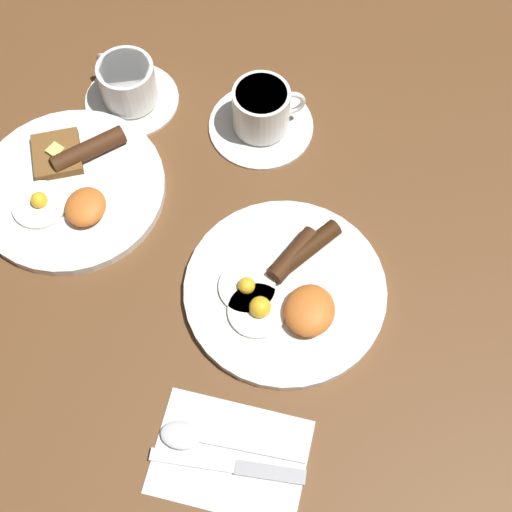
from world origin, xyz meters
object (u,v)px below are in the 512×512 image
(breakfast_plate_far, at_px, (71,186))
(teacup_near, at_px, (262,113))
(breakfast_plate_near, at_px, (286,290))
(teacup_far, at_px, (128,86))
(spoon, at_px, (196,438))
(knife, at_px, (237,467))

(breakfast_plate_far, relative_size, teacup_near, 1.71)
(breakfast_plate_far, bearing_deg, teacup_near, -53.04)
(breakfast_plate_near, relative_size, teacup_far, 1.87)
(spoon, bearing_deg, knife, 157.15)
(teacup_far, bearing_deg, teacup_near, -89.58)
(breakfast_plate_near, distance_m, teacup_near, 0.28)
(teacup_far, bearing_deg, breakfast_plate_far, 170.56)
(knife, height_order, spoon, spoon)
(breakfast_plate_far, xyz_separation_m, teacup_far, (0.18, -0.03, 0.02))
(breakfast_plate_near, bearing_deg, teacup_far, 50.00)
(teacup_near, bearing_deg, spoon, -175.44)
(teacup_near, height_order, knife, teacup_near)
(breakfast_plate_near, distance_m, knife, 0.24)
(teacup_near, relative_size, knife, 0.84)
(breakfast_plate_far, bearing_deg, breakfast_plate_near, -103.56)
(teacup_near, xyz_separation_m, knife, (-0.49, -0.09, -0.03))
(spoon, bearing_deg, teacup_near, -88.69)
(knife, distance_m, spoon, 0.06)
(breakfast_plate_near, xyz_separation_m, teacup_near, (0.26, 0.10, 0.02))
(breakfast_plate_near, relative_size, breakfast_plate_far, 1.00)
(teacup_far, bearing_deg, spoon, -152.67)
(breakfast_plate_near, distance_m, teacup_far, 0.40)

